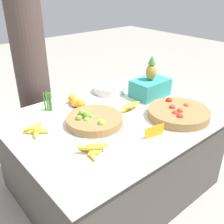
# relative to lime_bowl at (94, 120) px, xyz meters

# --- Properties ---
(ground_plane) EXTENTS (12.00, 12.00, 0.00)m
(ground_plane) POSITION_rel_lime_bowl_xyz_m (0.15, -0.02, -0.67)
(ground_plane) COLOR #A39E93
(market_table) EXTENTS (1.47, 1.20, 0.64)m
(market_table) POSITION_rel_lime_bowl_xyz_m (0.15, -0.02, -0.35)
(market_table) COLOR #4C4742
(market_table) RESTS_ON ground_plane
(lime_bowl) EXTENTS (0.41, 0.41, 0.10)m
(lime_bowl) POSITION_rel_lime_bowl_xyz_m (0.00, 0.00, 0.00)
(lime_bowl) COLOR olive
(lime_bowl) RESTS_ON market_table
(tomato_basket) EXTENTS (0.46, 0.46, 0.09)m
(tomato_basket) POSITION_rel_lime_bowl_xyz_m (0.54, -0.32, 0.00)
(tomato_basket) COLOR olive
(tomato_basket) RESTS_ON market_table
(orange_pile) EXTENTS (0.10, 0.21, 0.08)m
(orange_pile) POSITION_rel_lime_bowl_xyz_m (0.06, 0.33, 0.01)
(orange_pile) COLOR orange
(orange_pile) RESTS_ON market_table
(metal_bowl) EXTENTS (0.29, 0.29, 0.07)m
(metal_bowl) POSITION_rel_lime_bowl_xyz_m (0.46, 0.38, 0.00)
(metal_bowl) COLOR silver
(metal_bowl) RESTS_ON market_table
(price_sign) EXTENTS (0.14, 0.04, 0.08)m
(price_sign) POSITION_rel_lime_bowl_xyz_m (0.20, -0.39, 0.01)
(price_sign) COLOR orange
(price_sign) RESTS_ON market_table
(produce_crate) EXTENTS (0.32, 0.22, 0.36)m
(produce_crate) POSITION_rel_lime_bowl_xyz_m (0.67, 0.08, 0.06)
(produce_crate) COLOR teal
(produce_crate) RESTS_ON market_table
(veg_bundle) EXTENTS (0.05, 0.06, 0.15)m
(veg_bundle) POSITION_rel_lime_bowl_xyz_m (-0.15, 0.40, 0.04)
(veg_bundle) COLOR #428438
(veg_bundle) RESTS_ON market_table
(banana_bunch_front_left) EXTENTS (0.18, 0.18, 0.06)m
(banana_bunch_front_left) POSITION_rel_lime_bowl_xyz_m (-0.23, -0.28, -0.00)
(banana_bunch_front_left) COLOR gold
(banana_bunch_front_left) RESTS_ON market_table
(banana_bunch_middle_right) EXTENTS (0.20, 0.14, 0.06)m
(banana_bunch_middle_right) POSITION_rel_lime_bowl_xyz_m (0.35, 0.01, -0.00)
(banana_bunch_middle_right) COLOR gold
(banana_bunch_middle_right) RESTS_ON market_table
(banana_bunch_front_right) EXTENTS (0.16, 0.18, 0.06)m
(banana_bunch_front_right) POSITION_rel_lime_bowl_xyz_m (-0.37, 0.15, -0.01)
(banana_bunch_front_right) COLOR gold
(banana_bunch_front_right) RESTS_ON market_table
(vendor_person) EXTENTS (0.29, 0.29, 1.64)m
(vendor_person) POSITION_rel_lime_bowl_xyz_m (-0.05, 0.86, 0.10)
(vendor_person) COLOR #473833
(vendor_person) RESTS_ON ground_plane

